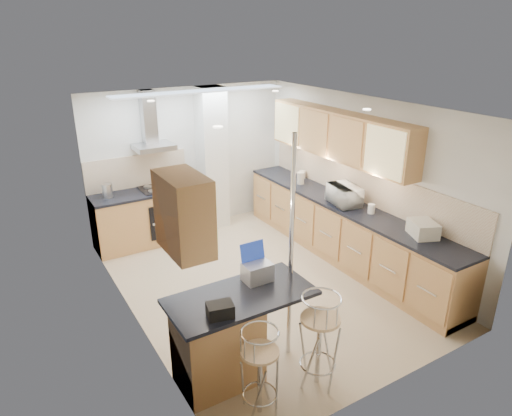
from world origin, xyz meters
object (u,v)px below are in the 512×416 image
microwave (345,195)px  laptop (257,272)px  bread_bin (423,229)px  bar_stool_end (319,341)px  bar_stool_near (260,372)px

microwave → laptop: (-2.30, -1.26, -0.03)m
bread_bin → bar_stool_end: bearing=-141.2°
bar_stool_near → bread_bin: (2.81, 0.61, 0.56)m
microwave → bar_stool_near: bearing=136.5°
microwave → laptop: 2.62m
bread_bin → laptop: bearing=-159.3°
microwave → bar_stool_near: size_ratio=0.58×
laptop → bar_stool_near: bearing=-119.2°
laptop → bar_stool_end: 0.92m
bar_stool_end → bread_bin: (2.10, 0.58, 0.51)m
microwave → bar_stool_near: microwave is taller
microwave → laptop: microwave is taller
microwave → bread_bin: bearing=-165.2°
bread_bin → bar_stool_near: bearing=-144.4°
bar_stool_near → microwave: bearing=29.1°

